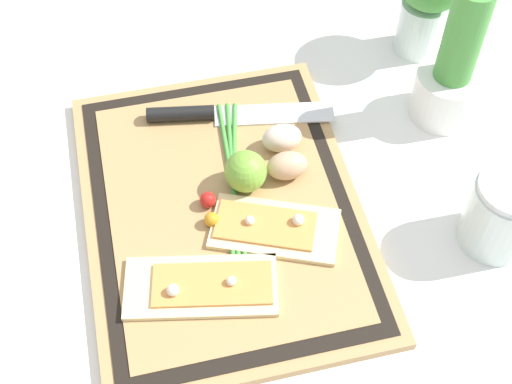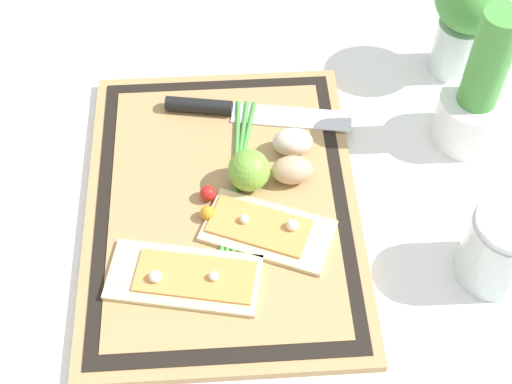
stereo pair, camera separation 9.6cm
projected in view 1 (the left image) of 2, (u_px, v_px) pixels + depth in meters
ground_plane at (223, 213)px, 0.98m from camera, size 6.00×6.00×0.00m
cutting_board at (223, 210)px, 0.97m from camera, size 0.50×0.37×0.02m
pizza_slice_near at (203, 286)px, 0.89m from camera, size 0.12×0.20×0.02m
pizza_slice_far at (273, 228)px, 0.94m from camera, size 0.14×0.19×0.02m
knife at (210, 114)px, 1.06m from camera, size 0.08×0.28×0.02m
egg_brown at (287, 166)px, 0.98m from camera, size 0.04×0.06×0.04m
egg_pink at (282, 138)px, 1.01m from camera, size 0.04×0.06×0.04m
lime at (246, 171)px, 0.97m from camera, size 0.06×0.06×0.06m
cherry_tomato_red at (208, 200)px, 0.96m from camera, size 0.02×0.02×0.02m
cherry_tomato_yellow at (212, 220)px, 0.94m from camera, size 0.02×0.02×0.02m
scallion_bunch at (234, 190)px, 0.98m from camera, size 0.32×0.08×0.01m
herb_pot at (452, 74)px, 1.03m from camera, size 0.10×0.10×0.23m
sauce_jar at (501, 216)px, 0.92m from camera, size 0.09×0.09×0.11m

